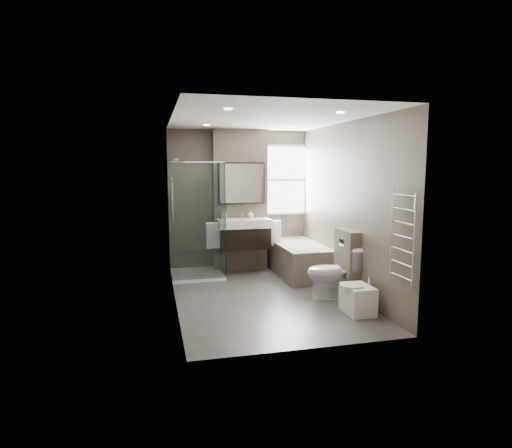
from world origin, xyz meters
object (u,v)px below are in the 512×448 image
object	(u,v)px
vanity	(244,233)
toilet	(333,272)
bidet	(357,299)
bathtub	(298,258)

from	to	relation	value
vanity	toilet	bearing A→B (deg)	-60.78
vanity	toilet	world-z (taller)	vanity
bidet	vanity	bearing A→B (deg)	112.75
vanity	toilet	xyz separation A→B (m)	(0.97, -1.73, -0.35)
toilet	bidet	world-z (taller)	toilet
bathtub	toilet	world-z (taller)	toilet
toilet	vanity	bearing A→B (deg)	-141.98
vanity	bidet	size ratio (longest dim) A/B	1.94
toilet	bidet	bearing A→B (deg)	12.52
vanity	bidet	xyz separation A→B (m)	(1.01, -2.42, -0.54)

